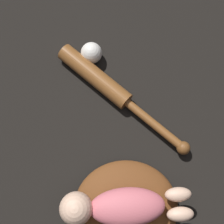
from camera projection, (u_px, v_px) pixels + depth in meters
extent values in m
plane|color=black|center=(142.00, 199.00, 0.99)|extent=(6.00, 6.00, 0.00)
ellipsoid|color=brown|center=(126.00, 206.00, 0.94)|extent=(0.34, 0.31, 0.08)
ellipsoid|color=#D16670|center=(127.00, 207.00, 0.87)|extent=(0.22, 0.12, 0.07)
sphere|color=beige|center=(76.00, 210.00, 0.86)|extent=(0.09, 0.09, 0.09)
ellipsoid|color=beige|center=(180.00, 214.00, 0.88)|extent=(0.08, 0.05, 0.04)
ellipsoid|color=beige|center=(178.00, 192.00, 0.89)|extent=(0.08, 0.05, 0.04)
cylinder|color=brown|center=(95.00, 76.00, 1.07)|extent=(0.24, 0.26, 0.06)
cylinder|color=brown|center=(154.00, 124.00, 1.02)|extent=(0.18, 0.20, 0.03)
sphere|color=brown|center=(183.00, 148.00, 1.00)|extent=(0.04, 0.04, 0.04)
sphere|color=white|center=(91.00, 53.00, 1.09)|extent=(0.08, 0.08, 0.08)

